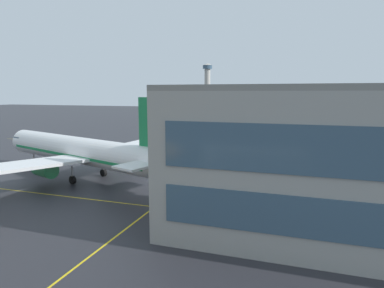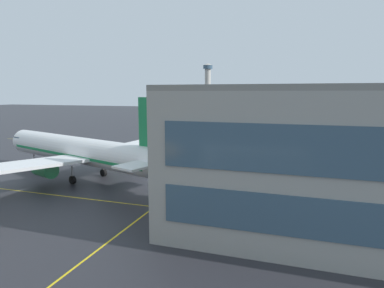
{
  "view_description": "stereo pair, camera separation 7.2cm",
  "coord_description": "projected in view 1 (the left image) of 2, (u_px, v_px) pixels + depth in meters",
  "views": [
    {
      "loc": [
        16.08,
        3.94,
        13.28
      ],
      "look_at": [
        -1.46,
        56.34,
        4.76
      ],
      "focal_mm": 31.24,
      "sensor_mm": 36.0,
      "label": 1
    },
    {
      "loc": [
        16.15,
        3.96,
        13.28
      ],
      "look_at": [
        -1.46,
        56.34,
        4.76
      ],
      "focal_mm": 31.24,
      "sensor_mm": 36.0,
      "label": 2
    }
  ],
  "objects": [
    {
      "name": "airliner_far_right_stand",
      "position": [
        250.0,
        111.0,
        168.28
      ],
      "size": [
        35.74,
        30.51,
        11.33
      ],
      "color": "yellow",
      "rests_on": "ground"
    },
    {
      "name": "taxiway_markings",
      "position": [
        155.0,
        207.0,
        39.19
      ],
      "size": [
        131.97,
        132.7,
        0.01
      ],
      "color": "yellow",
      "rests_on": "ground"
    },
    {
      "name": "control_tower",
      "position": [
        207.0,
        82.0,
        300.11
      ],
      "size": [
        8.82,
        8.82,
        39.21
      ],
      "color": "#ADA89E",
      "rests_on": "ground"
    },
    {
      "name": "airliner_third_row",
      "position": [
        277.0,
        132.0,
        82.95
      ],
      "size": [
        32.48,
        27.7,
        10.26
      ],
      "color": "white",
      "rests_on": "ground"
    },
    {
      "name": "airliner_distant_taxiway",
      "position": [
        301.0,
        109.0,
        192.2
      ],
      "size": [
        34.06,
        29.16,
        10.91
      ],
      "color": "blue",
      "rests_on": "ground"
    },
    {
      "name": "airliner_second_row",
      "position": [
        81.0,
        151.0,
        51.57
      ],
      "size": [
        39.88,
        34.1,
        12.71
      ],
      "color": "white",
      "rests_on": "ground"
    },
    {
      "name": "airliner_far_left_stand",
      "position": [
        226.0,
        117.0,
        128.93
      ],
      "size": [
        37.0,
        31.46,
        11.55
      ],
      "color": "#5BB7E5",
      "rests_on": "ground"
    }
  ]
}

